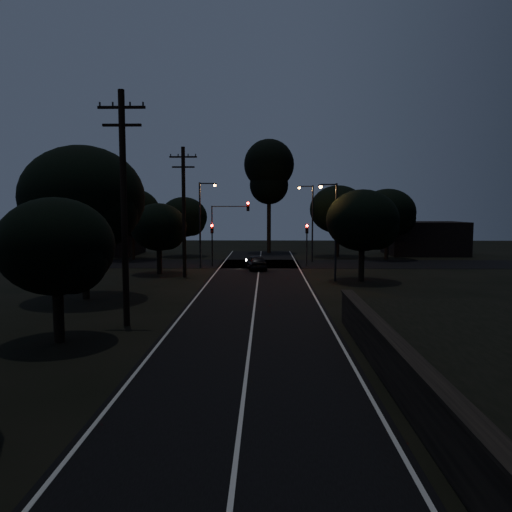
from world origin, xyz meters
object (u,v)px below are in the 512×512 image
object	(u,v)px
utility_pole_far	(184,210)
signal_right	(307,237)
tall_pine	(269,171)
streetlight_a	(202,219)
streetlight_b	(311,218)
streetlight_c	(334,225)
signal_mast	(229,222)
car	(256,262)
utility_pole_mid	(124,205)
signal_left	(212,237)

from	to	relation	value
utility_pole_far	signal_right	bearing A→B (deg)	37.00
tall_pine	signal_right	size ratio (longest dim) A/B	3.48
signal_right	streetlight_a	bearing A→B (deg)	-168.66
signal_right	streetlight_b	distance (m)	4.45
utility_pole_far	tall_pine	distance (m)	24.52
streetlight_c	signal_mast	bearing A→B (deg)	131.19
tall_pine	streetlight_c	distance (m)	26.14
signal_mast	car	size ratio (longest dim) A/B	1.55
utility_pole_mid	tall_pine	world-z (taller)	tall_pine
signal_right	streetlight_c	bearing A→B (deg)	-82.98
signal_mast	streetlight_c	size ratio (longest dim) A/B	0.83
signal_left	streetlight_b	distance (m)	10.84
tall_pine	streetlight_c	xyz separation A→B (m)	(4.83, -25.00, -5.93)
streetlight_a	streetlight_b	world-z (taller)	same
tall_pine	car	world-z (taller)	tall_pine
signal_mast	streetlight_c	distance (m)	13.28
utility_pole_far	signal_left	size ratio (longest dim) A/B	2.56
utility_pole_mid	streetlight_b	distance (m)	31.15
signal_left	streetlight_c	distance (m)	14.52
utility_pole_far	signal_mast	xyz separation A→B (m)	(3.09, 7.99, -1.15)
streetlight_b	signal_right	bearing A→B (deg)	-100.00
streetlight_b	streetlight_c	xyz separation A→B (m)	(0.52, -14.00, -0.29)
signal_right	streetlight_b	world-z (taller)	streetlight_b
utility_pole_far	tall_pine	xyz separation A→B (m)	(7.00, 23.00, 4.80)
tall_pine	streetlight_b	xyz separation A→B (m)	(4.31, -11.00, -5.65)
tall_pine	signal_left	distance (m)	17.67
signal_left	streetlight_b	bearing A→B (deg)	22.05
tall_pine	signal_left	xyz separation A→B (m)	(-5.60, -15.01, -7.45)
signal_left	streetlight_c	size ratio (longest dim) A/B	0.55
utility_pole_far	streetlight_a	distance (m)	6.10
streetlight_a	car	xyz separation A→B (m)	(5.05, -0.93, -3.95)
car	streetlight_a	bearing A→B (deg)	-21.20
utility_pole_far	car	world-z (taller)	utility_pole_far
streetlight_a	streetlight_c	distance (m)	13.72
utility_pole_mid	utility_pole_far	xyz separation A→B (m)	(0.00, 17.00, -0.25)
utility_pole_mid	utility_pole_far	world-z (taller)	utility_pole_mid
signal_mast	streetlight_c	xyz separation A→B (m)	(8.74, -9.99, 0.01)
utility_pole_mid	streetlight_c	bearing A→B (deg)	51.74
streetlight_a	streetlight_c	size ratio (longest dim) A/B	1.07
utility_pole_mid	signal_right	bearing A→B (deg)	67.01
utility_pole_far	signal_left	xyz separation A→B (m)	(1.40, 7.99, -2.65)
signal_left	car	world-z (taller)	signal_left
utility_pole_mid	streetlight_a	distance (m)	23.04
tall_pine	signal_left	size ratio (longest dim) A/B	3.48
utility_pole_far	streetlight_a	world-z (taller)	utility_pole_far
tall_pine	signal_right	bearing A→B (deg)	-76.51
signal_right	streetlight_a	size ratio (longest dim) A/B	0.51
signal_right	car	world-z (taller)	signal_right
signal_left	signal_right	size ratio (longest dim) A/B	1.00
signal_right	utility_pole_far	bearing A→B (deg)	-143.00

